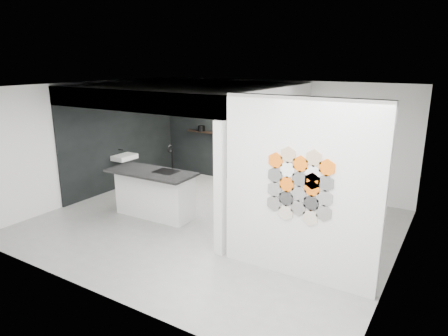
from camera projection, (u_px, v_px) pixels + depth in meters
floor at (212, 224)px, 8.27m from camera, size 7.00×6.00×0.01m
partition_panel at (299, 191)px, 5.95m from camera, size 2.45×0.15×2.80m
bay_clad_back at (231, 139)px, 11.06m from camera, size 4.40×0.04×2.35m
bay_clad_left at (123, 143)px, 10.54m from camera, size 0.04×4.00×2.35m
bulkhead at (188, 93)px, 9.08m from camera, size 4.40×4.00×0.40m
corner_column at (220, 190)px, 6.72m from camera, size 0.16×0.16×2.35m
fascia_beam at (127, 101)px, 7.50m from camera, size 4.40×0.16×0.40m
wall_basin at (125, 157)px, 10.34m from camera, size 0.40×0.60×0.12m
display_shelf at (233, 135)px, 10.89m from camera, size 3.00×0.15×0.04m
kitchen_island at (155, 193)px, 8.59m from camera, size 1.96×0.91×1.56m
stockpot at (201, 128)px, 11.39m from camera, size 0.23×0.23×0.16m
kettle at (270, 136)px, 10.29m from camera, size 0.23×0.23×0.15m
glass_bowl at (278, 138)px, 10.19m from camera, size 0.16×0.16×0.10m
glass_vase at (278, 136)px, 10.18m from camera, size 0.15×0.15×0.16m
bottle_dark at (222, 130)px, 11.03m from camera, size 0.07×0.07×0.17m
utensil_cup at (217, 131)px, 11.13m from camera, size 0.08×0.08×0.09m
hex_tile_cluster at (300, 186)px, 5.84m from camera, size 1.04×0.02×1.16m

